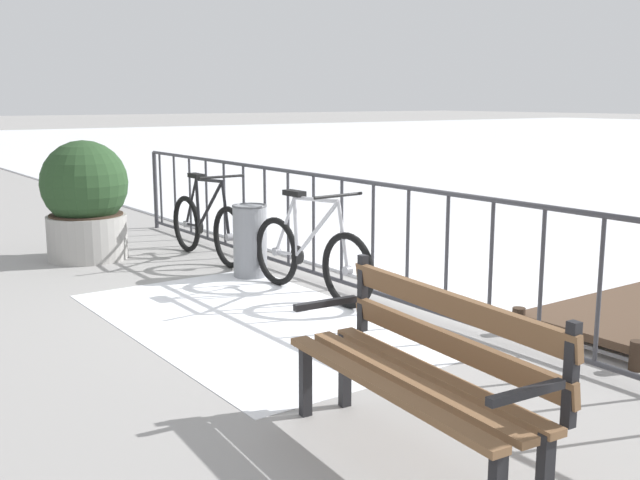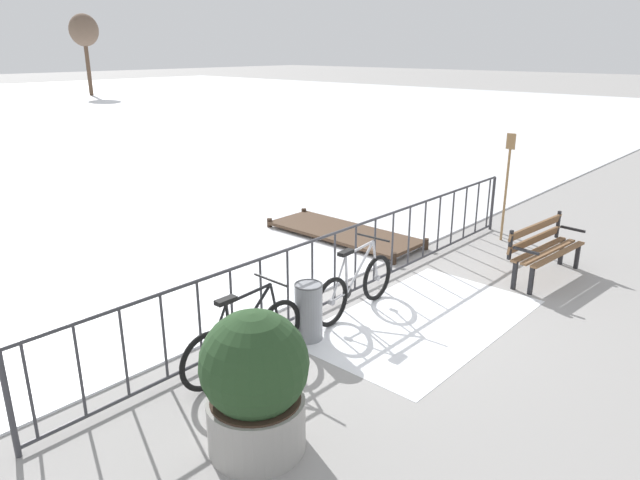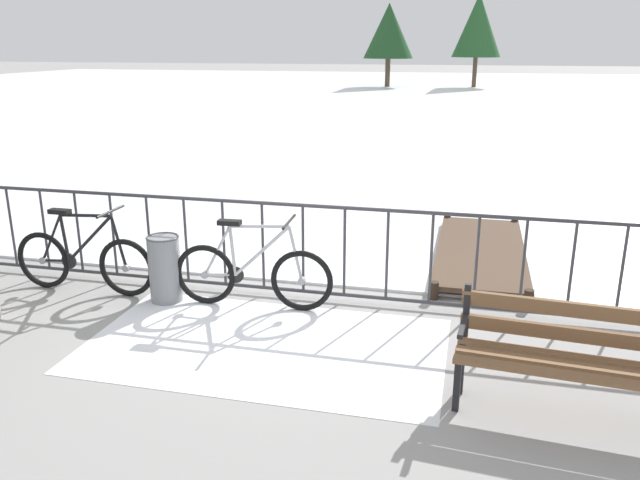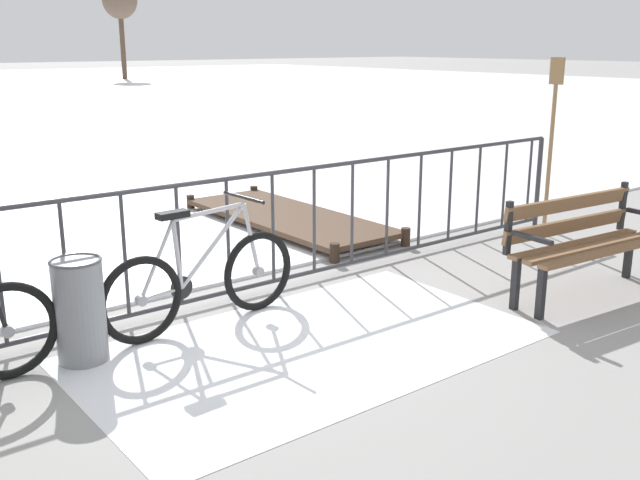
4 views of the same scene
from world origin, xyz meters
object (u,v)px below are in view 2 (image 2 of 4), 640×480
Objects in this scene: park_bench at (543,246)px; planter_with_shrub at (255,383)px; bicycle_near_railing at (245,340)px; trash_bin at (309,311)px; oar_upright at (507,180)px; bicycle_second at (355,287)px.

park_bench is 5.73m from planter_with_shrub.
park_bench is at bearing -15.15° from bicycle_near_railing.
planter_with_shrub is (-5.72, 0.26, 0.15)m from park_bench.
park_bench is 4.13m from trash_bin.
park_bench is at bearing -135.80° from oar_upright.
bicycle_near_railing reaches higher than trash_bin.
bicycle_second is 3.01m from planter_with_shrub.
trash_bin is (-3.92, 1.31, -0.14)m from park_bench.
trash_bin is 5.28m from oar_upright.
bicycle_near_railing is 5.10m from park_bench.
oar_upright reaches higher than planter_with_shrub.
bicycle_near_railing is 1.00m from trash_bin.
bicycle_second is 4.32m from oar_upright.
planter_with_shrub is (-2.78, -1.11, 0.30)m from bicycle_second.
park_bench reaches higher than trash_bin.
trash_bin is at bearing -176.88° from bicycle_second.
planter_with_shrub is (-0.80, -1.08, 0.30)m from bicycle_near_railing.
bicycle_near_railing is at bearing -179.15° from bicycle_second.
park_bench is (4.92, -1.33, 0.14)m from bicycle_near_railing.
bicycle_near_railing is at bearing 179.42° from oar_upright.
bicycle_second is 3.24m from park_bench.
trash_bin is (1.80, 1.05, -0.29)m from planter_with_shrub.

